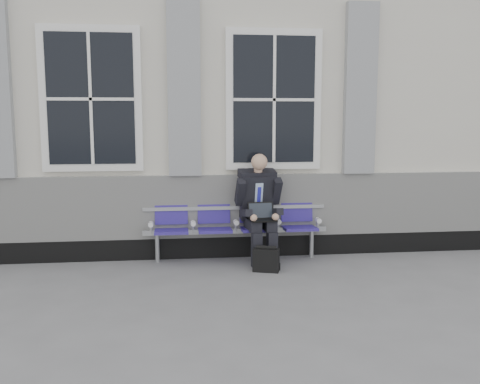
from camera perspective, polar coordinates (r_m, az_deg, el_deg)
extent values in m
plane|color=slate|center=(6.45, 2.65, -10.18)|extent=(70.00, 70.00, 0.00)
cube|color=beige|center=(9.60, -0.69, 8.56)|extent=(14.00, 4.00, 4.20)
cube|color=black|center=(7.81, 0.90, -5.78)|extent=(14.00, 0.10, 0.30)
cube|color=silver|center=(7.68, 0.92, -1.45)|extent=(14.00, 0.08, 0.90)
cube|color=gray|center=(7.49, -5.99, 10.94)|extent=(0.45, 0.14, 2.40)
cube|color=gray|center=(7.93, 12.70, 10.63)|extent=(0.45, 0.14, 2.40)
cube|color=white|center=(7.59, -15.58, 9.52)|extent=(1.35, 0.10, 1.95)
cube|color=black|center=(7.55, -15.64, 9.53)|extent=(1.15, 0.02, 1.75)
cube|color=white|center=(7.63, 3.59, 9.79)|extent=(1.35, 0.10, 1.95)
cube|color=black|center=(7.58, 3.66, 9.80)|extent=(1.15, 0.02, 1.75)
cube|color=#9EA0A3|center=(7.56, -0.46, -4.14)|extent=(2.60, 0.07, 0.07)
cube|color=#9EA0A3|center=(7.62, -0.56, -1.67)|extent=(2.60, 0.05, 0.05)
cylinder|color=#9EA0A3|center=(7.57, -8.80, -5.97)|extent=(0.06, 0.06, 0.39)
cylinder|color=#9EA0A3|center=(7.80, 7.64, -5.52)|extent=(0.06, 0.06, 0.39)
cube|color=navy|center=(7.43, -7.32, -4.19)|extent=(0.46, 0.42, 0.07)
cube|color=navy|center=(7.59, -7.34, -1.93)|extent=(0.46, 0.10, 0.40)
cube|color=navy|center=(7.45, -2.69, -4.10)|extent=(0.46, 0.42, 0.07)
cube|color=navy|center=(7.61, -2.82, -1.85)|extent=(0.46, 0.10, 0.40)
cube|color=navy|center=(7.51, 1.89, -3.99)|extent=(0.46, 0.42, 0.07)
cube|color=navy|center=(7.67, 1.66, -1.76)|extent=(0.46, 0.10, 0.40)
cube|color=navy|center=(7.63, 6.36, -3.86)|extent=(0.46, 0.42, 0.07)
cube|color=navy|center=(7.78, 6.04, -1.67)|extent=(0.46, 0.10, 0.40)
cylinder|color=white|center=(7.45, -9.49, -3.42)|extent=(0.07, 0.12, 0.07)
cylinder|color=white|center=(7.44, -5.02, -3.35)|extent=(0.07, 0.12, 0.07)
cylinder|color=white|center=(7.48, -0.42, -3.25)|extent=(0.07, 0.12, 0.07)
cylinder|color=white|center=(7.57, 4.11, -3.14)|extent=(0.07, 0.12, 0.07)
cylinder|color=white|center=(7.70, 8.36, -3.02)|extent=(0.07, 0.12, 0.07)
cube|color=black|center=(7.20, 1.91, -7.83)|extent=(0.14, 0.29, 0.10)
cube|color=black|center=(7.25, 3.56, -7.72)|extent=(0.14, 0.29, 0.10)
cube|color=black|center=(7.21, 1.79, -6.19)|extent=(0.14, 0.15, 0.47)
cube|color=black|center=(7.26, 3.44, -6.09)|extent=(0.14, 0.15, 0.47)
cube|color=black|center=(7.36, 1.36, -3.48)|extent=(0.20, 0.49, 0.15)
cube|color=black|center=(7.42, 2.97, -3.41)|extent=(0.20, 0.49, 0.15)
cube|color=black|center=(7.53, 1.77, -0.49)|extent=(0.48, 0.41, 0.68)
cube|color=#BBD4F5|center=(7.41, 2.01, -0.48)|extent=(0.12, 0.11, 0.38)
cube|color=#2526AE|center=(7.40, 2.03, -0.65)|extent=(0.06, 0.09, 0.32)
cube|color=black|center=(7.46, 1.84, 1.91)|extent=(0.54, 0.30, 0.15)
cylinder|color=#D6A686|center=(7.40, 1.95, 2.44)|extent=(0.12, 0.12, 0.11)
sphere|color=#D6A686|center=(7.33, 2.07, 3.23)|extent=(0.22, 0.22, 0.22)
cube|color=black|center=(7.36, 0.04, -0.02)|extent=(0.14, 0.31, 0.40)
cube|color=black|center=(7.48, 3.88, 0.10)|extent=(0.14, 0.31, 0.40)
cube|color=black|center=(7.22, 0.69, -2.24)|extent=(0.13, 0.34, 0.15)
cube|color=black|center=(7.33, 3.96, -2.11)|extent=(0.13, 0.34, 0.15)
sphere|color=#D6A686|center=(7.10, 1.47, -2.77)|extent=(0.10, 0.10, 0.10)
sphere|color=#D6A686|center=(7.18, 3.80, -2.67)|extent=(0.10, 0.10, 0.10)
cube|color=black|center=(7.23, 2.46, -3.01)|extent=(0.38, 0.28, 0.02)
cube|color=black|center=(7.33, 2.22, -1.97)|extent=(0.36, 0.13, 0.23)
cube|color=black|center=(7.32, 2.24, -1.98)|extent=(0.33, 0.10, 0.19)
cube|color=black|center=(7.06, 2.80, -7.28)|extent=(0.37, 0.24, 0.30)
cylinder|color=black|center=(7.02, 2.81, -5.95)|extent=(0.27, 0.13, 0.05)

